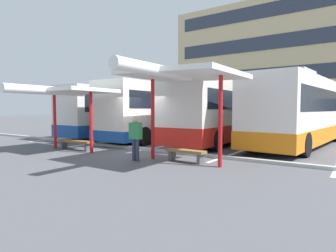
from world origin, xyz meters
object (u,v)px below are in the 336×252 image
bench_1 (186,153)px  bench_0 (76,143)px  coach_bus_2 (228,112)px  waiting_shelter_1 (180,76)px  waiting_passenger_0 (136,135)px  coach_bus_0 (136,112)px  waiting_shelter_0 (66,93)px  coach_bus_3 (300,112)px  coach_bus_1 (166,111)px

bench_1 → bench_0: bearing=-176.5°
coach_bus_2 → waiting_shelter_1: (1.38, -7.65, 1.33)m
bench_0 → waiting_passenger_0: size_ratio=1.14×
waiting_shelter_1 → waiting_passenger_0: bearing=-164.5°
coach_bus_0 → waiting_shelter_0: bearing=-69.8°
waiting_shelter_0 → bench_0: (-0.00, 0.44, -2.33)m
coach_bus_3 → waiting_shelter_1: size_ratio=2.05×
waiting_shelter_0 → coach_bus_1: bearing=85.5°
coach_bus_2 → coach_bus_3: bearing=-0.3°
coach_bus_2 → waiting_passenger_0: size_ratio=7.05×
coach_bus_1 → coach_bus_0: bearing=162.1°
coach_bus_2 → bench_1: (1.38, -7.22, -1.39)m
coach_bus_0 → coach_bus_2: 7.47m
waiting_shelter_1 → waiting_shelter_0: bearing=-176.4°
coach_bus_2 → coach_bus_3: (3.97, -0.02, 0.03)m
waiting_shelter_0 → waiting_shelter_1: waiting_shelter_1 is taller
waiting_shelter_0 → waiting_passenger_0: waiting_shelter_0 is taller
waiting_passenger_0 → coach_bus_2: bearing=88.2°
coach_bus_0 → coach_bus_1: coach_bus_1 is taller
coach_bus_2 → waiting_shelter_1: coach_bus_2 is taller
coach_bus_3 → waiting_passenger_0: (-4.23, -8.08, -0.80)m
coach_bus_0 → bench_1: coach_bus_0 is taller
coach_bus_1 → coach_bus_2: size_ratio=0.90×
coach_bus_0 → waiting_passenger_0: coach_bus_0 is taller
coach_bus_0 → waiting_shelter_1: coach_bus_0 is taller
waiting_shelter_1 → coach_bus_2: bearing=100.2°
coach_bus_3 → waiting_shelter_0: size_ratio=2.41×
bench_1 → waiting_passenger_0: bearing=-151.6°
waiting_passenger_0 → coach_bus_0: bearing=130.8°
coach_bus_2 → coach_bus_0: bearing=178.1°
bench_0 → bench_1: 5.81m
waiting_passenger_0 → coach_bus_3: bearing=62.4°
coach_bus_0 → coach_bus_3: bearing=-1.3°
waiting_shelter_1 → bench_1: (0.00, 0.43, -2.73)m
bench_1 → coach_bus_1: bearing=129.8°
coach_bus_1 → bench_1: size_ratio=6.86×
bench_0 → waiting_passenger_0: waiting_passenger_0 is taller
waiting_shelter_0 → bench_0: 2.37m
bench_0 → waiting_passenger_0: bearing=-7.3°
coach_bus_0 → bench_1: size_ratio=8.12×
coach_bus_2 → coach_bus_3: 3.97m
coach_bus_1 → waiting_shelter_0: bearing=-94.5°
coach_bus_1 → bench_0: (-0.56, -6.65, -1.45)m
coach_bus_0 → bench_0: (3.04, -7.81, -1.39)m
waiting_shelter_0 → waiting_passenger_0: size_ratio=2.64×
coach_bus_0 → coach_bus_1: (3.59, -1.16, 0.07)m
coach_bus_1 → waiting_shelter_0: coach_bus_1 is taller
bench_1 → coach_bus_2: bearing=100.8°
coach_bus_0 → coach_bus_1: 3.78m
bench_1 → coach_bus_0: bearing=139.8°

